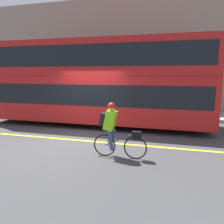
{
  "coord_description": "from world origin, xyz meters",
  "views": [
    {
      "loc": [
        3.11,
        -6.99,
        2.37
      ],
      "look_at": [
        1.11,
        0.47,
        1.0
      ],
      "focal_mm": 35.0,
      "sensor_mm": 36.0,
      "label": 1
    }
  ],
  "objects": [
    {
      "name": "street_sign_post",
      "position": [
        -0.73,
        5.41,
        1.6
      ],
      "size": [
        0.36,
        0.09,
        2.59
      ],
      "color": "#59595B",
      "rests_on": "sidewalk_curb"
    },
    {
      "name": "cyclist_on_bike",
      "position": [
        1.62,
        -1.22,
        0.85
      ],
      "size": [
        1.55,
        0.32,
        1.58
      ],
      "color": "black",
      "rests_on": "ground_plane"
    },
    {
      "name": "trash_bin",
      "position": [
        -0.63,
        5.41,
        0.61
      ],
      "size": [
        0.5,
        0.5,
        0.92
      ],
      "color": "#262628",
      "rests_on": "sidewalk_curb"
    },
    {
      "name": "bus",
      "position": [
        -0.15,
        2.53,
        2.08
      ],
      "size": [
        9.97,
        2.51,
        3.78
      ],
      "color": "black",
      "rests_on": "ground_plane"
    },
    {
      "name": "sidewalk_curb",
      "position": [
        0.0,
        5.53,
        0.07
      ],
      "size": [
        60.0,
        2.43,
        0.15
      ],
      "color": "gray",
      "rests_on": "ground_plane"
    },
    {
      "name": "building_facade",
      "position": [
        0.0,
        6.9,
        3.49
      ],
      "size": [
        60.0,
        0.3,
        6.98
      ],
      "color": "gray",
      "rests_on": "ground_plane"
    },
    {
      "name": "road_center_line",
      "position": [
        0.0,
        -0.03,
        0.0
      ],
      "size": [
        50.0,
        0.14,
        0.01
      ],
      "primitive_type": "cube",
      "color": "yellow",
      "rests_on": "ground_plane"
    },
    {
      "name": "ground_plane",
      "position": [
        0.0,
        0.0,
        0.0
      ],
      "size": [
        80.0,
        80.0,
        0.0
      ],
      "primitive_type": "plane",
      "color": "#424244"
    }
  ]
}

